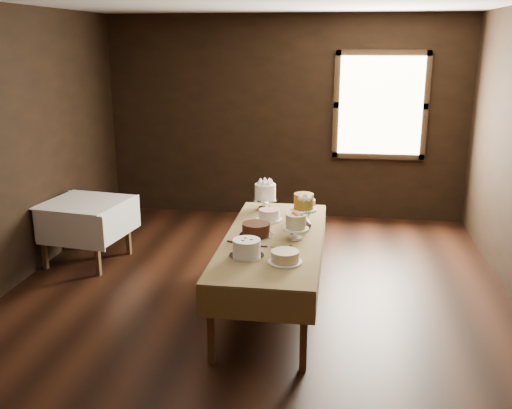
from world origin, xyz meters
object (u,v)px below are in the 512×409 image
at_px(cake_flowers, 296,228).
at_px(cake_server_a, 277,247).
at_px(display_table, 273,242).
at_px(cake_server_e, 242,245).
at_px(cake_server_c, 270,227).
at_px(flower_vase, 305,223).
at_px(cake_server_b, 296,252).
at_px(cake_chocolate, 256,230).
at_px(side_table, 85,209).
at_px(cake_speckled, 306,205).
at_px(cake_server_d, 301,230).
at_px(cake_lattice, 269,216).
at_px(cake_cream, 285,257).
at_px(cake_swirl, 247,249).
at_px(cake_meringue, 265,197).
at_px(cake_caramel, 303,209).

distance_m(cake_flowers, cake_server_a, 0.31).
relative_size(display_table, cake_server_e, 9.46).
height_order(cake_server_c, flower_vase, flower_vase).
bearing_deg(cake_server_b, cake_chocolate, -154.67).
height_order(side_table, flower_vase, flower_vase).
bearing_deg(side_table, cake_flowers, -19.85).
height_order(display_table, flower_vase, flower_vase).
height_order(cake_speckled, cake_server_d, cake_speckled).
bearing_deg(cake_lattice, cake_cream, -76.73).
xyz_separation_m(cake_speckled, cake_server_e, (-0.50, -1.16, -0.05)).
xyz_separation_m(cake_server_b, cake_server_e, (-0.49, 0.11, 0.00)).
height_order(cake_cream, flower_vase, flower_vase).
height_order(cake_chocolate, cake_cream, cake_chocolate).
distance_m(cake_speckled, cake_lattice, 0.52).
height_order(cake_lattice, cake_swirl, cake_swirl).
xyz_separation_m(cake_flowers, cake_cream, (-0.04, -0.59, -0.06)).
distance_m(display_table, cake_server_e, 0.37).
bearing_deg(cake_server_b, cake_meringue, 177.52).
height_order(display_table, cake_server_c, cake_server_c).
relative_size(cake_swirl, cake_server_c, 1.29).
bearing_deg(cake_chocolate, cake_server_c, 69.86).
bearing_deg(display_table, cake_flowers, -5.44).
distance_m(cake_swirl, cake_server_c, 0.80).
xyz_separation_m(cake_server_a, cake_server_d, (0.18, 0.52, 0.00)).
distance_m(side_table, cake_server_d, 2.54).
relative_size(cake_lattice, cake_cream, 1.05).
bearing_deg(cake_lattice, cake_meringue, 103.05).
distance_m(cake_lattice, cake_server_e, 0.79).
bearing_deg(cake_server_d, cake_caramel, 30.88).
height_order(cake_flowers, cake_server_e, cake_flowers).
height_order(cake_lattice, cake_server_a, cake_lattice).
distance_m(side_table, cake_cream, 2.81).
bearing_deg(side_table, cake_cream, -31.51).
bearing_deg(cake_server_b, cake_server_a, -139.08).
relative_size(side_table, cake_chocolate, 2.68).
bearing_deg(display_table, cake_server_a, -77.74).
height_order(cake_speckled, cake_server_c, cake_speckled).
xyz_separation_m(cake_server_c, cake_server_d, (0.31, -0.03, 0.00)).
relative_size(cake_swirl, cake_server_d, 1.29).
distance_m(cake_caramel, cake_chocolate, 0.65).
bearing_deg(cake_server_a, cake_swirl, -131.40).
distance_m(cake_chocolate, cake_server_b, 0.55).
bearing_deg(cake_chocolate, cake_speckled, 65.39).
distance_m(cake_chocolate, flower_vase, 0.49).
distance_m(cake_caramel, cake_flowers, 0.54).
distance_m(cake_lattice, flower_vase, 0.46).
height_order(display_table, cake_flowers, cake_flowers).
distance_m(cake_lattice, cake_server_b, 0.94).
bearing_deg(cake_server_a, cake_server_b, -26.41).
distance_m(cake_server_d, flower_vase, 0.07).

